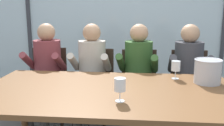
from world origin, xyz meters
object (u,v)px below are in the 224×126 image
object	(u,v)px
chair_near_curtain	(49,78)
person_olive_shirt	(138,70)
ice_bucket_primary	(208,71)
wine_glass_by_left_taster	(176,67)
chair_left_of_center	(95,79)
person_maroon_top	(46,68)
chair_right_of_center	(189,82)
wine_glass_near_bucket	(120,86)
chair_center	(139,81)
person_charcoal_jacket	(189,71)
person_beige_jumper	(91,69)
dining_table	(108,97)

from	to	relation	value
chair_near_curtain	person_olive_shirt	xyz separation A→B (m)	(1.10, -0.15, 0.17)
person_olive_shirt	ice_bucket_primary	world-z (taller)	person_olive_shirt
wine_glass_by_left_taster	chair_left_of_center	bearing A→B (deg)	144.41
chair_left_of_center	person_maroon_top	world-z (taller)	person_maroon_top
chair_left_of_center	wine_glass_by_left_taster	xyz separation A→B (m)	(0.88, -0.63, 0.32)
chair_right_of_center	person_olive_shirt	bearing A→B (deg)	-166.71
person_maroon_top	wine_glass_by_left_taster	size ratio (longest dim) A/B	7.00
wine_glass_near_bucket	person_maroon_top	bearing A→B (deg)	130.35
chair_center	person_charcoal_jacket	world-z (taller)	person_charcoal_jacket
chair_right_of_center	person_olive_shirt	xyz separation A→B (m)	(-0.61, -0.13, 0.17)
chair_center	chair_right_of_center	xyz separation A→B (m)	(0.59, 0.01, 0.00)
chair_center	ice_bucket_primary	xyz separation A→B (m)	(0.60, -0.70, 0.32)
wine_glass_near_bucket	person_beige_jumper	bearing A→B (deg)	110.09
person_charcoal_jacket	chair_near_curtain	bearing A→B (deg)	179.07
wine_glass_by_left_taster	person_maroon_top	bearing A→B (deg)	162.12
person_beige_jumper	wine_glass_by_left_taster	xyz separation A→B (m)	(0.90, -0.46, 0.15)
dining_table	person_beige_jumper	size ratio (longest dim) A/B	1.76
chair_left_of_center	person_charcoal_jacket	bearing A→B (deg)	-1.09
person_beige_jumper	person_charcoal_jacket	world-z (taller)	same
dining_table	chair_center	world-z (taller)	chair_center
chair_left_of_center	ice_bucket_primary	xyz separation A→B (m)	(1.14, -0.75, 0.32)
dining_table	wine_glass_near_bucket	world-z (taller)	wine_glass_near_bucket
chair_center	ice_bucket_primary	distance (m)	0.97
chair_near_curtain	wine_glass_near_bucket	xyz separation A→B (m)	(0.97, -1.27, 0.32)
chair_near_curtain	chair_center	world-z (taller)	same
wine_glass_near_bucket	person_charcoal_jacket	bearing A→B (deg)	57.86
ice_bucket_primary	person_beige_jumper	bearing A→B (deg)	153.26
dining_table	wine_glass_by_left_taster	size ratio (longest dim) A/B	12.32
chair_left_of_center	chair_center	world-z (taller)	same
chair_center	person_maroon_top	distance (m)	1.13
person_beige_jumper	wine_glass_near_bucket	distance (m)	1.20
chair_center	person_maroon_top	size ratio (longest dim) A/B	0.74
chair_left_of_center	ice_bucket_primary	world-z (taller)	ice_bucket_primary
chair_center	person_charcoal_jacket	distance (m)	0.59
chair_left_of_center	wine_glass_by_left_taster	bearing A→B (deg)	-28.24
person_olive_shirt	person_charcoal_jacket	size ratio (longest dim) A/B	1.00
chair_left_of_center	chair_center	distance (m)	0.54
wine_glass_by_left_taster	person_olive_shirt	bearing A→B (deg)	127.29
chair_near_curtain	person_charcoal_jacket	xyz separation A→B (m)	(1.68, -0.15, 0.17)
dining_table	person_olive_shirt	xyz separation A→B (m)	(0.25, 0.85, 0.03)
chair_center	wine_glass_by_left_taster	world-z (taller)	wine_glass_by_left_taster
chair_left_of_center	person_beige_jumper	xyz separation A→B (m)	(-0.02, -0.16, 0.17)
person_beige_jumper	ice_bucket_primary	distance (m)	1.31
ice_bucket_primary	wine_glass_by_left_taster	world-z (taller)	ice_bucket_primary
wine_glass_near_bucket	chair_center	bearing A→B (deg)	83.01
person_beige_jumper	chair_right_of_center	bearing A→B (deg)	8.97
person_beige_jumper	wine_glass_near_bucket	bearing A→B (deg)	-67.27
dining_table	wine_glass_by_left_taster	bearing A→B (deg)	32.79
person_beige_jumper	ice_bucket_primary	world-z (taller)	person_beige_jumper
chair_near_curtain	person_maroon_top	world-z (taller)	person_maroon_top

